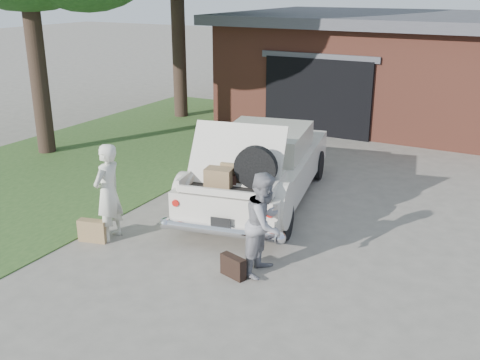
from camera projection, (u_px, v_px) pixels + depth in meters
The scene contains 8 objects.
ground at pixel (222, 254), 9.15m from camera, with size 90.00×90.00×0.00m, color gray.
grass_strip at pixel (94, 159), 14.12m from camera, with size 6.00×16.00×0.02m, color #2D4C1E.
house at pixel (432, 68), 17.67m from camera, with size 12.80×7.80×3.30m.
sedan at pixel (261, 166), 11.18m from camera, with size 2.88×5.30×1.91m.
woman_left at pixel (108, 193), 9.44m from camera, with size 0.62×0.41×1.69m, color beige.
woman_right at pixel (265, 224), 8.35m from camera, with size 0.77×0.60×1.59m, color gray.
suitcase_left at pixel (93, 231), 9.56m from camera, with size 0.50×0.16×0.39m, color #97784D.
suitcase_right at pixel (233, 267), 8.40m from camera, with size 0.43×0.14×0.33m, color black.
Camera 1 is at (4.20, -7.10, 4.16)m, focal length 42.00 mm.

